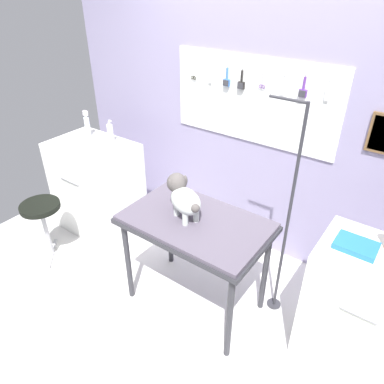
# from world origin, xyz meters

# --- Properties ---
(ground) EXTENTS (4.40, 4.00, 0.04)m
(ground) POSITION_xyz_m (0.00, 0.00, -0.02)
(ground) COLOR silver
(rear_wall_panel) EXTENTS (4.00, 0.11, 2.30)m
(rear_wall_panel) POSITION_xyz_m (0.00, 1.28, 1.16)
(rear_wall_panel) COLOR #8F86AA
(rear_wall_panel) RESTS_ON ground
(grooming_table) EXTENTS (1.04, 0.64, 0.81)m
(grooming_table) POSITION_xyz_m (0.09, 0.29, 0.73)
(grooming_table) COLOR #2D2D33
(grooming_table) RESTS_ON ground
(grooming_arm) EXTENTS (0.30, 0.11, 1.67)m
(grooming_arm) POSITION_xyz_m (0.62, 0.63, 0.78)
(grooming_arm) COLOR #2D2D33
(grooming_arm) RESTS_ON ground
(dog) EXTENTS (0.38, 0.28, 0.29)m
(dog) POSITION_xyz_m (-0.02, 0.29, 0.97)
(dog) COLOR silver
(dog) RESTS_ON grooming_table
(counter_left) EXTENTS (0.80, 0.58, 0.93)m
(counter_left) POSITION_xyz_m (-1.30, 0.55, 0.47)
(counter_left) COLOR white
(counter_left) RESTS_ON ground
(cabinet_right) EXTENTS (0.68, 0.54, 0.88)m
(cabinet_right) POSITION_xyz_m (1.23, 0.56, 0.44)
(cabinet_right) COLOR white
(cabinet_right) RESTS_ON ground
(stool) EXTENTS (0.34, 0.34, 0.57)m
(stool) POSITION_xyz_m (-1.34, -0.05, 0.47)
(stool) COLOR #9E9EA3
(stool) RESTS_ON ground
(spray_bottle_short) EXTENTS (0.06, 0.05, 0.22)m
(spray_bottle_short) POSITION_xyz_m (-1.18, 0.70, 1.02)
(spray_bottle_short) COLOR white
(spray_bottle_short) RESTS_ON counter_left
(conditioner_bottle) EXTENTS (0.05, 0.05, 0.25)m
(conditioner_bottle) POSITION_xyz_m (-1.47, 0.68, 1.04)
(conditioner_bottle) COLOR white
(conditioner_bottle) RESTS_ON counter_left
(supply_tray) EXTENTS (0.24, 0.18, 0.04)m
(supply_tray) POSITION_xyz_m (1.09, 0.55, 0.90)
(supply_tray) COLOR blue
(supply_tray) RESTS_ON cabinet_right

